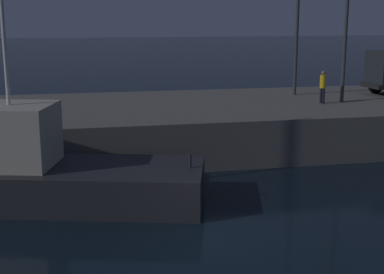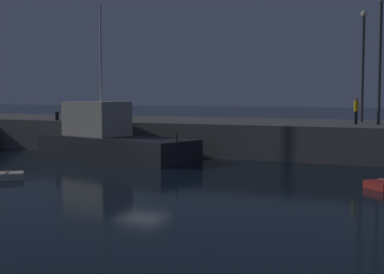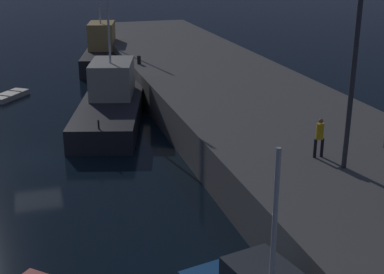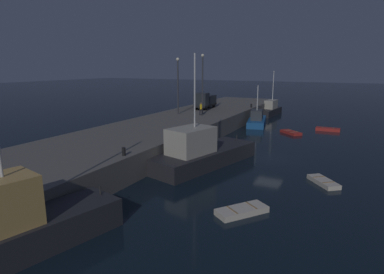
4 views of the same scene
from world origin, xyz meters
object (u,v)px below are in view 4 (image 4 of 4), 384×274
object	(u,v)px
lamp_post_west	(178,81)
utility_truck	(205,101)
dinghy_orange_near	(242,211)
rowboat_white_mid	(323,182)
fishing_boat_white	(200,152)
dinghy_red_small	(328,129)
rowboat_blue_far	(291,132)
fishing_trawler_red	(11,229)
bollard_west	(124,152)
bollard_central	(251,106)
fishing_boat_blue	(257,120)
dockworker	(201,108)
lamp_post_east	(202,79)
fishing_boat_orange	(270,110)

from	to	relation	value
lamp_post_west	utility_truck	world-z (taller)	lamp_post_west
dinghy_orange_near	rowboat_white_mid	distance (m)	8.66
dinghy_orange_near	utility_truck	bearing A→B (deg)	28.56
fishing_boat_white	dinghy_red_small	world-z (taller)	fishing_boat_white
dinghy_red_small	rowboat_blue_far	world-z (taller)	dinghy_red_small
fishing_boat_white	lamp_post_west	bearing A→B (deg)	35.70
fishing_trawler_red	rowboat_white_mid	world-z (taller)	fishing_trawler_red
bollard_west	bollard_central	size ratio (longest dim) A/B	1.07
fishing_boat_blue	rowboat_white_mid	distance (m)	25.33
fishing_trawler_red	utility_truck	world-z (taller)	fishing_trawler_red
lamp_post_west	fishing_boat_white	bearing A→B (deg)	-144.30
fishing_boat_blue	dockworker	world-z (taller)	fishing_boat_blue
lamp_post_west	bollard_central	distance (m)	14.09
dinghy_orange_near	rowboat_blue_far	distance (m)	25.83
fishing_boat_white	lamp_post_east	world-z (taller)	lamp_post_east
fishing_trawler_red	utility_truck	size ratio (longest dim) A/B	1.88
rowboat_white_mid	rowboat_blue_far	bearing A→B (deg)	17.45
dinghy_red_small	fishing_trawler_red	bearing A→B (deg)	164.81
fishing_boat_white	rowboat_white_mid	world-z (taller)	fishing_boat_white
bollard_west	bollard_central	distance (m)	32.26
rowboat_blue_far	dockworker	bearing A→B (deg)	108.02
fishing_trawler_red	bollard_west	size ratio (longest dim) A/B	17.38
lamp_post_west	lamp_post_east	world-z (taller)	lamp_post_east
fishing_boat_blue	rowboat_blue_far	bearing A→B (deg)	-127.18
lamp_post_east	bollard_west	xyz separation A→B (m)	(-22.39, -3.93, -4.46)
bollard_west	bollard_central	bearing A→B (deg)	-0.35
rowboat_blue_far	bollard_west	bearing A→B (deg)	162.24
rowboat_white_mid	dockworker	size ratio (longest dim) A/B	1.68
fishing_trawler_red	fishing_boat_white	distance (m)	17.00
rowboat_white_mid	bollard_central	distance (m)	28.96
lamp_post_west	bollard_central	world-z (taller)	lamp_post_west
fishing_trawler_red	bollard_central	world-z (taller)	fishing_trawler_red
rowboat_white_mid	dockworker	bearing A→B (deg)	50.04
fishing_boat_blue	fishing_boat_orange	world-z (taller)	fishing_boat_orange
bollard_west	lamp_post_west	bearing A→B (deg)	18.48
rowboat_blue_far	fishing_boat_blue	bearing A→B (deg)	52.82
lamp_post_east	fishing_boat_blue	bearing A→B (deg)	-41.17
rowboat_white_mid	utility_truck	xyz separation A→B (m)	(20.95, 19.54, 3.31)
dinghy_red_small	lamp_post_east	world-z (taller)	lamp_post_east
rowboat_blue_far	rowboat_white_mid	bearing A→B (deg)	-162.55
utility_truck	dockworker	xyz separation A→B (m)	(-6.61, -2.43, -0.30)
rowboat_white_mid	lamp_post_west	bearing A→B (deg)	55.43
dinghy_orange_near	dockworker	world-z (taller)	dockworker
fishing_trawler_red	dinghy_orange_near	size ratio (longest dim) A/B	3.28
fishing_boat_white	dinghy_orange_near	distance (m)	10.08
fishing_boat_blue	dockworker	bearing A→B (deg)	145.85
fishing_boat_white	lamp_post_west	size ratio (longest dim) A/B	1.55
lamp_post_west	dockworker	bearing A→B (deg)	-87.56
fishing_boat_white	dinghy_red_small	xyz separation A→B (m)	(22.42, -8.92, -1.02)
lamp_post_west	rowboat_white_mid	bearing A→B (deg)	-124.57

